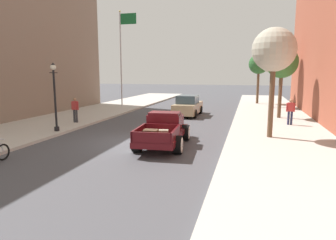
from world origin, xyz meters
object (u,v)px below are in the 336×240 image
object	(u,v)px
street_lamp_near	(55,92)
pedestrian_sidewalk_left	(75,108)
street_tree_second	(282,63)
car_background_tan	(188,106)
hotrod_truck_maroon	(164,129)
street_tree_nearest	(274,51)
flagpole	(123,48)
street_tree_third	(274,55)
street_tree_farthest	(259,65)
pedestrian_sidewalk_right	(290,110)

from	to	relation	value
street_lamp_near	pedestrian_sidewalk_left	bearing A→B (deg)	101.68
pedestrian_sidewalk_left	street_tree_second	size ratio (longest dim) A/B	0.32
car_background_tan	street_lamp_near	size ratio (longest dim) A/B	1.12
hotrod_truck_maroon	street_tree_nearest	xyz separation A→B (m)	(5.00, 2.39, 3.76)
hotrod_truck_maroon	street_tree_second	bearing A→B (deg)	57.80
flagpole	street_tree_third	bearing A→B (deg)	10.59
street_tree_third	street_tree_farthest	size ratio (longest dim) A/B	1.26
pedestrian_sidewalk_right	street_tree_third	bearing A→B (deg)	92.70
pedestrian_sidewalk_right	street_tree_nearest	xyz separation A→B (m)	(-1.47, -4.20, 3.43)
hotrod_truck_maroon	car_background_tan	bearing A→B (deg)	94.92
street_tree_second	street_tree_third	distance (m)	7.06
flagpole	street_tree_nearest	bearing A→B (deg)	-41.39
hotrod_truck_maroon	street_tree_nearest	size ratio (longest dim) A/B	0.91
pedestrian_sidewalk_right	flagpole	distance (m)	17.04
pedestrian_sidewalk_left	street_tree_farthest	size ratio (longest dim) A/B	0.32
flagpole	street_tree_third	xyz separation A→B (m)	(14.15, 2.65, -0.71)
flagpole	street_tree_farthest	world-z (taller)	flagpole
street_tree_nearest	street_tree_third	world-z (taller)	street_tree_third
pedestrian_sidewalk_left	street_lamp_near	world-z (taller)	street_lamp_near
pedestrian_sidewalk_right	street_lamp_near	distance (m)	14.36
car_background_tan	street_tree_third	size ratio (longest dim) A/B	0.65
street_lamp_near	flagpole	distance (m)	13.59
street_tree_second	street_tree_nearest	bearing A→B (deg)	-98.40
street_tree_nearest	pedestrian_sidewalk_right	bearing A→B (deg)	70.77
flagpole	street_tree_nearest	xyz separation A→B (m)	(13.16, -11.59, -1.25)
car_background_tan	street_tree_farthest	distance (m)	11.93
hotrod_truck_maroon	street_tree_second	world-z (taller)	street_tree_second
street_lamp_near	street_tree_second	bearing A→B (deg)	34.44
flagpole	street_tree_second	size ratio (longest dim) A/B	1.77
car_background_tan	pedestrian_sidewalk_left	size ratio (longest dim) A/B	2.61
car_background_tan	pedestrian_sidewalk_right	xyz separation A→B (m)	(7.32, -3.42, 0.32)
pedestrian_sidewalk_right	flagpole	bearing A→B (deg)	153.19
hotrod_truck_maroon	street_tree_third	distance (m)	18.19
hotrod_truck_maroon	pedestrian_sidewalk_left	size ratio (longest dim) A/B	3.05
flagpole	street_tree_third	size ratio (longest dim) A/B	1.39
pedestrian_sidewalk_left	pedestrian_sidewalk_right	distance (m)	14.00
hotrod_truck_maroon	street_tree_farthest	bearing A→B (deg)	76.66
car_background_tan	street_lamp_near	bearing A→B (deg)	-122.48
pedestrian_sidewalk_right	flagpole	size ratio (longest dim) A/B	0.18
street_tree_nearest	street_tree_second	distance (m)	7.33
flagpole	street_tree_farthest	size ratio (longest dim) A/B	1.75
street_lamp_near	street_tree_second	distance (m)	15.52
hotrod_truck_maroon	car_background_tan	world-z (taller)	car_background_tan
pedestrian_sidewalk_right	street_tree_farthest	xyz separation A→B (m)	(-1.73, 13.36, 3.19)
flagpole	street_tree_nearest	size ratio (longest dim) A/B	1.66
pedestrian_sidewalk_left	flagpole	size ratio (longest dim) A/B	0.18
hotrod_truck_maroon	pedestrian_sidewalk_left	xyz separation A→B (m)	(-7.26, 3.81, 0.33)
street_tree_second	flagpole	bearing A→B (deg)	162.98
hotrod_truck_maroon	street_tree_farthest	size ratio (longest dim) A/B	0.96
hotrod_truck_maroon	pedestrian_sidewalk_right	xyz separation A→B (m)	(6.46, 6.59, 0.33)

